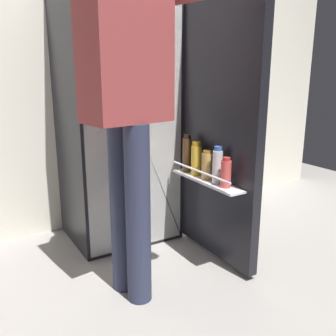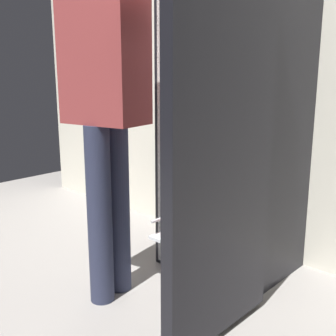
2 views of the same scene
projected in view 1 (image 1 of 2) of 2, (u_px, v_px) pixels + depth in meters
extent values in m
plane|color=gray|center=(157.00, 265.00, 2.19)|extent=(5.61, 5.61, 0.00)
cube|color=silver|center=(95.00, 36.00, 2.57)|extent=(4.40, 0.10, 2.69)
cube|color=black|center=(117.00, 117.00, 2.42)|extent=(0.68, 0.56, 1.65)
cube|color=white|center=(135.00, 121.00, 2.19)|extent=(0.64, 0.01, 1.61)
cube|color=white|center=(132.00, 132.00, 2.25)|extent=(0.60, 0.09, 0.01)
cube|color=black|center=(220.00, 125.00, 2.10)|extent=(0.06, 0.66, 1.57)
cube|color=white|center=(206.00, 181.00, 2.13)|extent=(0.11, 0.56, 0.01)
cylinder|color=silver|center=(199.00, 172.00, 2.09)|extent=(0.01, 0.54, 0.01)
cylinder|color=white|center=(217.00, 167.00, 2.04)|extent=(0.06, 0.06, 0.18)
cylinder|color=#335BB2|center=(218.00, 149.00, 2.02)|extent=(0.04, 0.04, 0.02)
cylinder|color=gold|center=(196.00, 161.00, 2.21)|extent=(0.06, 0.06, 0.18)
cylinder|color=#BC8419|center=(197.00, 144.00, 2.18)|extent=(0.05, 0.05, 0.03)
cylinder|color=tan|center=(207.00, 166.00, 2.13)|extent=(0.06, 0.06, 0.15)
cylinder|color=#996623|center=(207.00, 152.00, 2.11)|extent=(0.05, 0.05, 0.02)
cylinder|color=brown|center=(187.00, 155.00, 2.28)|extent=(0.06, 0.06, 0.21)
cylinder|color=black|center=(187.00, 137.00, 2.25)|extent=(0.04, 0.04, 0.02)
cylinder|color=#DB4C47|center=(226.00, 174.00, 1.97)|extent=(0.06, 0.06, 0.15)
cylinder|color=#B22D28|center=(226.00, 159.00, 1.95)|extent=(0.04, 0.04, 0.02)
cylinder|color=#4C7F3D|center=(140.00, 123.00, 2.26)|extent=(0.09, 0.09, 0.09)
cylinder|color=#2D334C|center=(122.00, 208.00, 1.86)|extent=(0.12, 0.12, 0.89)
cylinder|color=#2D334C|center=(138.00, 216.00, 1.76)|extent=(0.12, 0.12, 0.89)
cube|color=#9E3D3D|center=(125.00, 50.00, 1.62)|extent=(0.42, 0.28, 0.63)
cylinder|color=#9E3D3D|center=(103.00, 57.00, 1.77)|extent=(0.08, 0.08, 0.59)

